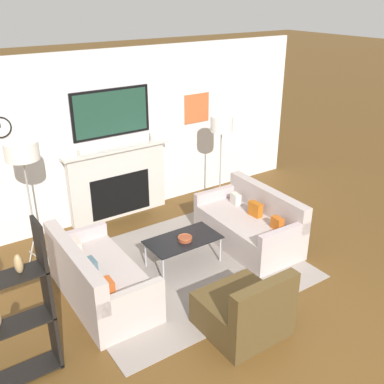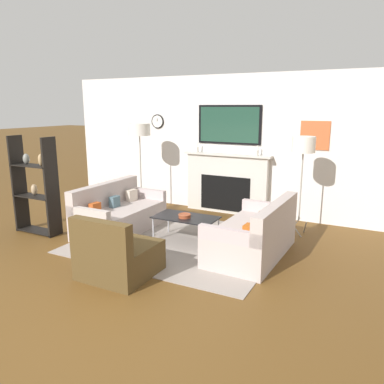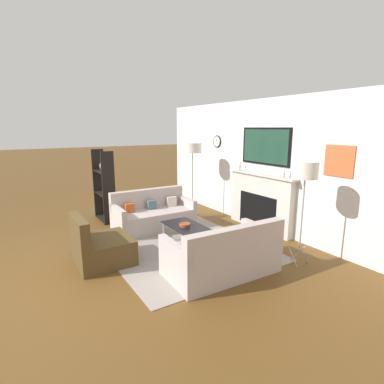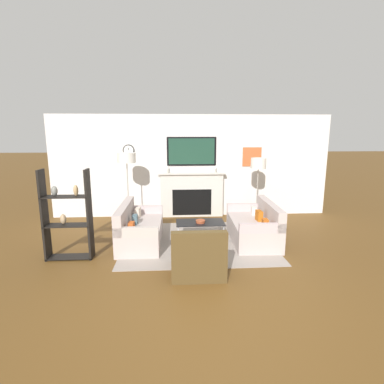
% 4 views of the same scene
% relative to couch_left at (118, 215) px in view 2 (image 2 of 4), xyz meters
% --- Properties ---
extents(ground_plane, '(60.00, 60.00, 0.00)m').
position_rel_couch_left_xyz_m(ground_plane, '(1.21, -2.34, -0.29)').
color(ground_plane, brown).
extents(fireplace_wall, '(7.41, 0.28, 2.70)m').
position_rel_couch_left_xyz_m(fireplace_wall, '(1.21, 2.01, 0.93)').
color(fireplace_wall, silver).
rests_on(fireplace_wall, ground_plane).
extents(area_rug, '(3.02, 2.58, 0.01)m').
position_rel_couch_left_xyz_m(area_rug, '(1.21, -0.00, -0.28)').
color(area_rug, gray).
rests_on(area_rug, ground_plane).
extents(couch_left, '(0.82, 1.67, 0.81)m').
position_rel_couch_left_xyz_m(couch_left, '(0.00, 0.00, 0.00)').
color(couch_left, '#BAAAA5').
rests_on(couch_left, ground_plane).
extents(couch_right, '(0.92, 1.65, 0.82)m').
position_rel_couch_left_xyz_m(couch_right, '(2.42, -0.00, 0.00)').
color(couch_right, '#BAAAA5').
rests_on(couch_right, ground_plane).
extents(armchair, '(0.85, 0.84, 0.81)m').
position_rel_couch_left_xyz_m(armchair, '(1.10, -1.43, -0.02)').
color(armchair, '#503C1E').
rests_on(armchair, ground_plane).
extents(coffee_table, '(1.00, 0.55, 0.40)m').
position_rel_couch_left_xyz_m(coffee_table, '(1.27, 0.07, 0.09)').
color(coffee_table, black).
rests_on(coffee_table, ground_plane).
extents(decorative_bowl, '(0.20, 0.20, 0.06)m').
position_rel_couch_left_xyz_m(decorative_bowl, '(1.28, 0.03, 0.15)').
color(decorative_bowl, '#964125').
rests_on(decorative_bowl, coffee_table).
extents(floor_lamp_left, '(0.43, 0.43, 1.78)m').
position_rel_couch_left_xyz_m(floor_lamp_left, '(-0.37, 1.23, 1.34)').
color(floor_lamp_left, '#9E998E').
rests_on(floor_lamp_left, ground_plane).
extents(floor_lamp_right, '(0.37, 0.37, 1.64)m').
position_rel_couch_left_xyz_m(floor_lamp_right, '(2.79, 1.23, 1.19)').
color(floor_lamp_right, '#9E998E').
rests_on(floor_lamp_right, ground_plane).
extents(shelf_unit, '(0.82, 0.28, 1.63)m').
position_rel_couch_left_xyz_m(shelf_unit, '(-1.17, -0.69, 0.51)').
color(shelf_unit, black).
rests_on(shelf_unit, ground_plane).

